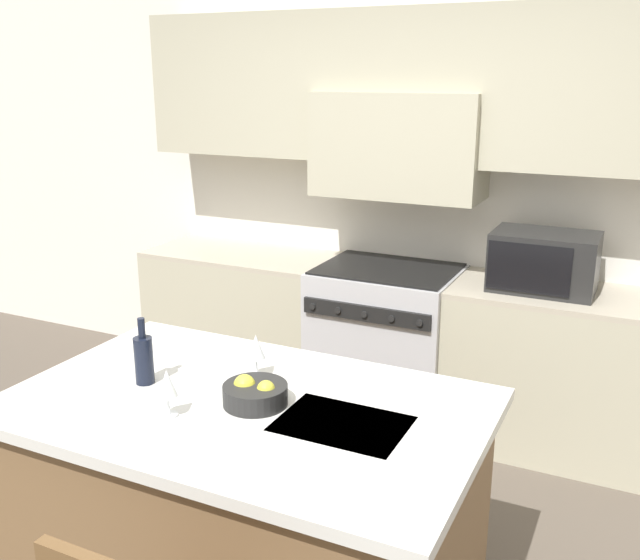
{
  "coord_description": "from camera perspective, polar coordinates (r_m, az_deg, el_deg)",
  "views": [
    {
      "loc": [
        1.41,
        -1.95,
        2.06
      ],
      "look_at": [
        0.06,
        0.83,
        1.16
      ],
      "focal_mm": 40.0,
      "sensor_mm": 36.0,
      "label": 1
    }
  ],
  "objects": [
    {
      "name": "wine_glass_near",
      "position": [
        2.54,
        -12.13,
        -8.19
      ],
      "size": [
        0.07,
        0.07,
        0.17
      ],
      "color": "white",
      "rests_on": "kitchen_island"
    },
    {
      "name": "range_stove",
      "position": [
        4.38,
        5.27,
        -4.98
      ],
      "size": [
        0.82,
        0.7,
        0.94
      ],
      "color": "#B7B7BC",
      "rests_on": "ground_plane"
    },
    {
      "name": "wine_bottle",
      "position": [
        2.82,
        -13.92,
        -6.12
      ],
      "size": [
        0.07,
        0.07,
        0.26
      ],
      "color": "black",
      "rests_on": "kitchen_island"
    },
    {
      "name": "back_counter",
      "position": [
        4.41,
        5.37,
        -5.03
      ],
      "size": [
        3.28,
        0.62,
        0.92
      ],
      "color": "#B2AD93",
      "rests_on": "ground_plane"
    },
    {
      "name": "kitchen_island",
      "position": [
        2.87,
        -5.77,
        -17.72
      ],
      "size": [
        1.73,
        1.08,
        0.91
      ],
      "color": "brown",
      "rests_on": "ground_plane"
    },
    {
      "name": "microwave",
      "position": [
        4.01,
        17.47,
        1.41
      ],
      "size": [
        0.55,
        0.37,
        0.32
      ],
      "color": "black",
      "rests_on": "back_counter"
    },
    {
      "name": "back_cabinetry",
      "position": [
        4.37,
        6.95,
        10.0
      ],
      "size": [
        10.0,
        0.46,
        2.7
      ],
      "color": "silver",
      "rests_on": "ground_plane"
    },
    {
      "name": "wine_glass_far",
      "position": [
        2.8,
        -5.14,
        -5.45
      ],
      "size": [
        0.07,
        0.07,
        0.17
      ],
      "color": "white",
      "rests_on": "kitchen_island"
    },
    {
      "name": "fruit_bowl",
      "position": [
        2.61,
        -5.24,
        -9.01
      ],
      "size": [
        0.24,
        0.24,
        0.1
      ],
      "color": "black",
      "rests_on": "kitchen_island"
    }
  ]
}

